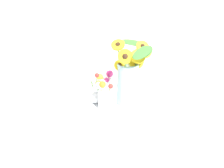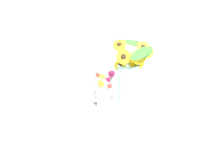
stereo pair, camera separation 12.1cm
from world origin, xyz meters
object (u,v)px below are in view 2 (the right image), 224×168
mason_jar_sunflowers (129,78)px  vase_small_back (106,86)px  serving_tray (112,105)px  vase_small_center (103,96)px  vase_bulb_right (97,91)px

mason_jar_sunflowers → vase_small_back: (-0.15, 0.07, -0.09)m
serving_tray → vase_small_center: bearing=-123.7°
vase_small_center → vase_bulb_right: 0.09m
vase_small_back → serving_tray: bearing=-59.4°
serving_tray → vase_small_back: vase_small_back is taller
vase_bulb_right → vase_small_center: bearing=-53.6°
serving_tray → vase_small_center: 0.11m
serving_tray → vase_small_back: size_ratio=2.58×
serving_tray → mason_jar_sunflowers: bearing=12.2°
vase_small_back → mason_jar_sunflowers: bearing=-25.2°
serving_tray → mason_jar_sunflowers: (0.09, 0.02, 0.17)m
vase_bulb_right → serving_tray: bearing=-7.1°
mason_jar_sunflowers → vase_small_back: 0.18m
mason_jar_sunflowers → vase_small_center: size_ratio=2.19×
serving_tray → vase_bulb_right: (-0.09, 0.01, 0.08)m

